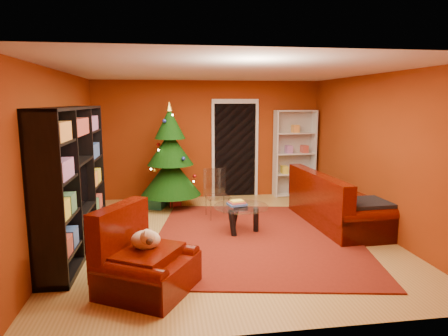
{
  "coord_description": "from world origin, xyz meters",
  "views": [
    {
      "loc": [
        -0.97,
        -6.09,
        2.15
      ],
      "look_at": [
        0.0,
        0.4,
        1.05
      ],
      "focal_mm": 32.0,
      "sensor_mm": 36.0,
      "label": 1
    }
  ],
  "objects": [
    {
      "name": "acrylic_chair",
      "position": [
        -0.03,
        1.0,
        0.41
      ],
      "size": [
        0.49,
        0.52,
        0.83
      ],
      "primitive_type": null,
      "rotation": [
        0.0,
        0.0,
        0.14
      ],
      "color": "#66605B",
      "rests_on": "rug"
    },
    {
      "name": "christmas_tree",
      "position": [
        -0.86,
        1.93,
        1.05
      ],
      "size": [
        1.3,
        1.3,
        2.17
      ],
      "primitive_type": null,
      "rotation": [
        0.0,
        0.0,
        0.07
      ],
      "color": "black",
      "rests_on": "floor"
    },
    {
      "name": "gift_box_red",
      "position": [
        -0.79,
        2.01,
        0.12
      ],
      "size": [
        0.26,
        0.26,
        0.23
      ],
      "primitive_type": "cube",
      "rotation": [
        0.0,
        0.0,
        0.14
      ],
      "color": "#A92734",
      "rests_on": "floor"
    },
    {
      "name": "gift_box_teal",
      "position": [
        -1.17,
        1.91,
        0.16
      ],
      "size": [
        0.4,
        0.4,
        0.31
      ],
      "primitive_type": "cube",
      "rotation": [
        0.0,
        0.0,
        -0.34
      ],
      "color": "#1E8277",
      "rests_on": "floor"
    },
    {
      "name": "ceiling",
      "position": [
        0.0,
        0.0,
        2.62
      ],
      "size": [
        5.0,
        5.5,
        0.05
      ],
      "primitive_type": "cube",
      "color": "silver",
      "rests_on": "wall_back"
    },
    {
      "name": "gift_box_green",
      "position": [
        -0.82,
        2.16,
        0.14
      ],
      "size": [
        0.36,
        0.36,
        0.28
      ],
      "primitive_type": "cube",
      "rotation": [
        0.0,
        0.0,
        -0.33
      ],
      "color": "#377833",
      "rests_on": "floor"
    },
    {
      "name": "wall_left",
      "position": [
        -2.52,
        0.0,
        1.3
      ],
      "size": [
        0.05,
        5.5,
        2.6
      ],
      "primitive_type": "cube",
      "color": "maroon",
      "rests_on": "ground"
    },
    {
      "name": "dog",
      "position": [
        -1.21,
        -1.65,
        0.59
      ],
      "size": [
        0.46,
        0.5,
        0.26
      ],
      "primitive_type": null,
      "rotation": [
        0.0,
        0.0,
        1.05
      ],
      "color": "beige",
      "rests_on": "armchair"
    },
    {
      "name": "coffee_table",
      "position": [
        0.25,
        0.15,
        0.23
      ],
      "size": [
        1.08,
        1.08,
        0.56
      ],
      "primitive_type": null,
      "rotation": [
        0.0,
        0.0,
        0.25
      ],
      "color": "gray",
      "rests_on": "rug"
    },
    {
      "name": "floor",
      "position": [
        0.0,
        0.0,
        -0.03
      ],
      "size": [
        5.0,
        5.5,
        0.05
      ],
      "primitive_type": "cube",
      "color": "#AF8740",
      "rests_on": "ground"
    },
    {
      "name": "wall_right",
      "position": [
        2.52,
        0.0,
        1.3
      ],
      "size": [
        0.05,
        5.5,
        2.6
      ],
      "primitive_type": "cube",
      "color": "maroon",
      "rests_on": "ground"
    },
    {
      "name": "wall_back",
      "position": [
        0.0,
        2.77,
        1.3
      ],
      "size": [
        5.0,
        0.05,
        2.6
      ],
      "primitive_type": "cube",
      "color": "maroon",
      "rests_on": "ground"
    },
    {
      "name": "doorway",
      "position": [
        0.6,
        2.73,
        1.05
      ],
      "size": [
        1.06,
        0.6,
        2.16
      ],
      "primitive_type": null,
      "color": "black",
      "rests_on": "floor"
    },
    {
      "name": "armchair",
      "position": [
        -1.19,
        -1.72,
        0.4
      ],
      "size": [
        1.39,
        1.39,
        0.79
      ],
      "primitive_type": null,
      "rotation": [
        0.0,
        0.0,
        1.05
      ],
      "color": "#410902",
      "rests_on": "rug"
    },
    {
      "name": "white_bookshelf",
      "position": [
        1.95,
        2.57,
        0.97
      ],
      "size": [
        0.94,
        0.37,
        2.0
      ],
      "primitive_type": null,
      "rotation": [
        0.0,
        0.0,
        0.04
      ],
      "color": "white",
      "rests_on": "floor"
    },
    {
      "name": "rug",
      "position": [
        0.44,
        -0.16,
        0.01
      ],
      "size": [
        3.77,
        4.2,
        0.02
      ],
      "primitive_type": "cube",
      "rotation": [
        0.0,
        0.0,
        -0.17
      ],
      "color": "maroon",
      "rests_on": "floor"
    },
    {
      "name": "media_unit",
      "position": [
        -2.27,
        -0.24,
        1.04
      ],
      "size": [
        0.46,
        2.71,
        2.08
      ],
      "primitive_type": null,
      "rotation": [
        0.0,
        0.0,
        -0.02
      ],
      "color": "black",
      "rests_on": "floor"
    },
    {
      "name": "sofa",
      "position": [
        2.02,
        0.33,
        0.47
      ],
      "size": [
        1.09,
        2.25,
        0.95
      ],
      "primitive_type": null,
      "rotation": [
        0.0,
        0.0,
        1.62
      ],
      "color": "#410902",
      "rests_on": "rug"
    }
  ]
}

